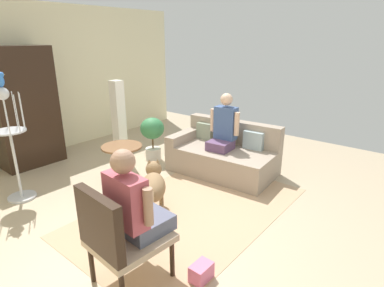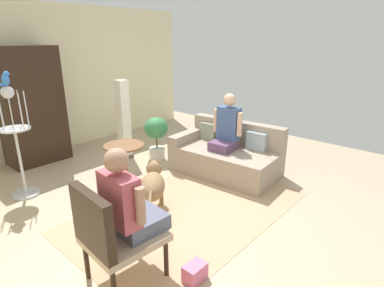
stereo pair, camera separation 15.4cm
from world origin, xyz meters
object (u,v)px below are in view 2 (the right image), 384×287
at_px(round_end_table, 125,159).
at_px(armoire_cabinet, 31,106).
at_px(person_on_couch, 227,127).
at_px(dog, 153,184).
at_px(column_lamp, 124,121).
at_px(armchair, 110,232).
at_px(bird_cage_stand, 17,142).
at_px(parrot, 5,79).
at_px(handbag, 195,272).
at_px(couch, 226,155).
at_px(person_on_armchair, 127,203).
at_px(potted_plant, 156,133).

height_order(round_end_table, armoire_cabinet, armoire_cabinet).
bearing_deg(person_on_couch, dog, -178.31).
bearing_deg(armoire_cabinet, column_lamp, -42.47).
distance_m(armchair, bird_cage_stand, 2.35).
relative_size(parrot, handbag, 0.87).
distance_m(armchair, column_lamp, 3.15).
relative_size(couch, person_on_armchair, 2.10).
distance_m(round_end_table, column_lamp, 1.21).
height_order(armchair, dog, armchair).
bearing_deg(person_on_couch, person_on_armchair, -163.76).
xyz_separation_m(person_on_couch, dog, (-1.59, -0.05, -0.38)).
xyz_separation_m(dog, parrot, (-0.87, 1.67, 1.21)).
relative_size(potted_plant, column_lamp, 0.55).
distance_m(round_end_table, parrot, 1.80).
xyz_separation_m(couch, person_on_armchair, (-2.49, -0.74, 0.46)).
distance_m(armchair, round_end_table, 1.97).
distance_m(round_end_table, armoire_cabinet, 2.08).
height_order(parrot, armoire_cabinet, armoire_cabinet).
bearing_deg(armchair, armoire_cabinet, 76.08).
relative_size(couch, armchair, 1.78).
height_order(person_on_couch, parrot, parrot).
relative_size(person_on_armchair, column_lamp, 0.58).
relative_size(potted_plant, handbag, 3.67).
distance_m(person_on_couch, dog, 1.63).
xyz_separation_m(person_on_couch, parrot, (-2.46, 1.63, 0.83)).
distance_m(armchair, person_on_armchair, 0.28).
distance_m(parrot, column_lamp, 2.01).
bearing_deg(column_lamp, person_on_armchair, -126.07).
bearing_deg(dog, armoire_cabinet, 93.86).
relative_size(person_on_couch, parrot, 4.74).
height_order(armoire_cabinet, handbag, armoire_cabinet).
bearing_deg(dog, person_on_armchair, -142.49).
distance_m(couch, person_on_couch, 0.48).
distance_m(armchair, dog, 1.25).
bearing_deg(person_on_armchair, bird_cage_stand, 90.20).
relative_size(bird_cage_stand, armoire_cabinet, 0.77).
xyz_separation_m(couch, handbag, (-2.16, -1.23, -0.20)).
distance_m(parrot, potted_plant, 2.42).
xyz_separation_m(armchair, parrot, (0.18, 2.33, 1.05)).
bearing_deg(parrot, handbag, -83.25).
distance_m(person_on_couch, armoire_cabinet, 3.30).
bearing_deg(person_on_armchair, couch, 16.60).
bearing_deg(dog, parrot, 117.55).
bearing_deg(column_lamp, round_end_table, -126.64).
height_order(person_on_couch, dog, person_on_couch).
xyz_separation_m(bird_cage_stand, column_lamp, (1.80, 0.12, -0.09)).
relative_size(column_lamp, armoire_cabinet, 0.71).
height_order(couch, round_end_table, couch).
bearing_deg(handbag, potted_plant, 54.03).
relative_size(person_on_armchair, handbag, 3.89).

